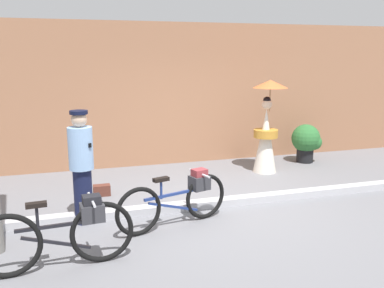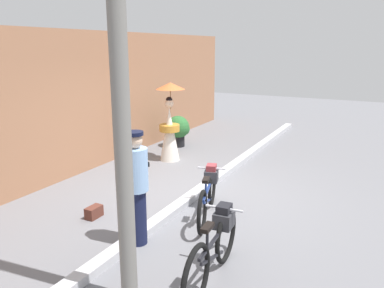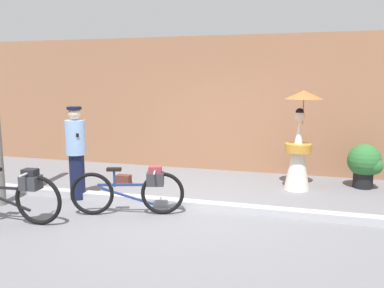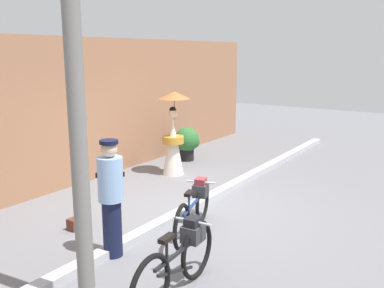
% 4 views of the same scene
% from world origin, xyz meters
% --- Properties ---
extents(ground_plane, '(30.00, 30.00, 0.00)m').
position_xyz_m(ground_plane, '(0.00, 0.00, 0.00)').
color(ground_plane, slate).
extents(building_wall, '(14.00, 0.40, 3.05)m').
position_xyz_m(building_wall, '(0.00, 3.04, 1.53)').
color(building_wall, '#9E6B4C').
rests_on(building_wall, ground_plane).
extents(sidewalk_curb, '(14.00, 0.20, 0.12)m').
position_xyz_m(sidewalk_curb, '(0.00, 0.00, 0.06)').
color(sidewalk_curb, '#B2B2B7').
rests_on(sidewalk_curb, ground_plane).
extents(bicycle_near_officer, '(1.70, 0.65, 0.77)m').
position_xyz_m(bicycle_near_officer, '(-0.71, -0.55, 0.40)').
color(bicycle_near_officer, black).
rests_on(bicycle_near_officer, ground_plane).
extents(bicycle_far_side, '(1.74, 0.48, 0.82)m').
position_xyz_m(bicycle_far_side, '(-2.27, -1.37, 0.43)').
color(bicycle_far_side, black).
rests_on(bicycle_far_side, ground_plane).
extents(person_officer, '(0.34, 0.34, 1.62)m').
position_xyz_m(person_officer, '(-1.99, -0.06, 0.86)').
color(person_officer, '#141938').
rests_on(person_officer, ground_plane).
extents(person_with_parasol, '(0.69, 0.69, 1.89)m').
position_xyz_m(person_with_parasol, '(1.72, 1.63, 0.90)').
color(person_with_parasol, silver).
rests_on(person_with_parasol, ground_plane).
extents(potted_plant_by_door, '(0.65, 0.63, 0.86)m').
position_xyz_m(potted_plant_by_door, '(2.96, 2.09, 0.49)').
color(potted_plant_by_door, black).
rests_on(potted_plant_by_door, ground_plane).
extents(backpack_on_pavement, '(0.29, 0.16, 0.19)m').
position_xyz_m(backpack_on_pavement, '(-1.65, 1.06, 0.10)').
color(backpack_on_pavement, '#592D23').
rests_on(backpack_on_pavement, ground_plane).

